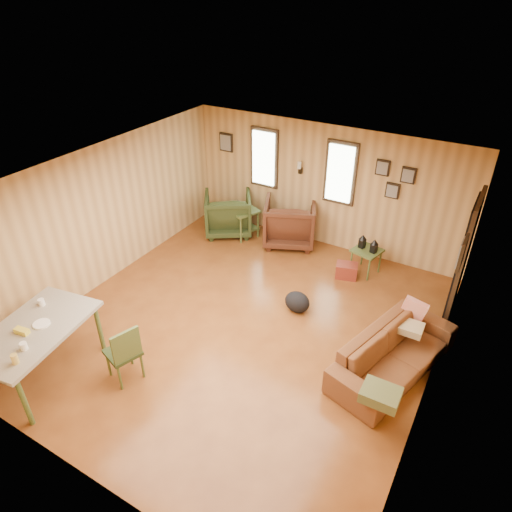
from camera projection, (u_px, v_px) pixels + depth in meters
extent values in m
cube|color=brown|center=(243.00, 325.00, 7.12)|extent=(5.50, 6.00, 0.02)
cube|color=#997C5B|center=(240.00, 180.00, 5.84)|extent=(5.50, 6.00, 0.02)
cube|color=tan|center=(325.00, 187.00, 8.69)|extent=(5.50, 0.02, 2.40)
cube|color=tan|center=(74.00, 409.00, 4.27)|extent=(5.50, 0.02, 2.40)
cube|color=tan|center=(102.00, 216.00, 7.66)|extent=(0.02, 6.00, 2.40)
cube|color=tan|center=(443.00, 324.00, 5.31)|extent=(0.02, 6.00, 2.40)
cube|color=black|center=(264.00, 158.00, 9.03)|extent=(0.60, 0.05, 1.20)
cube|color=#E0F2D1|center=(263.00, 159.00, 9.00)|extent=(0.48, 0.04, 1.06)
cube|color=black|center=(341.00, 173.00, 8.35)|extent=(0.60, 0.05, 1.20)
cube|color=#E0F2D1|center=(340.00, 174.00, 8.32)|extent=(0.48, 0.04, 1.06)
cube|color=black|center=(300.00, 171.00, 8.73)|extent=(0.07, 0.05, 0.12)
cylinder|color=silver|center=(299.00, 165.00, 8.62)|extent=(0.07, 0.07, 0.14)
cube|color=black|center=(464.00, 260.00, 6.86)|extent=(0.06, 1.00, 2.05)
cube|color=black|center=(461.00, 259.00, 6.88)|extent=(0.04, 0.82, 1.90)
cube|color=black|center=(383.00, 168.00, 7.90)|extent=(0.24, 0.04, 0.28)
cube|color=#9E998C|center=(382.00, 168.00, 7.87)|extent=(0.19, 0.02, 0.22)
cube|color=black|center=(408.00, 175.00, 7.73)|extent=(0.24, 0.04, 0.28)
cube|color=#9E998C|center=(408.00, 176.00, 7.71)|extent=(0.19, 0.02, 0.22)
cube|color=black|center=(392.00, 191.00, 8.00)|extent=(0.24, 0.04, 0.28)
cube|color=#9E998C|center=(392.00, 191.00, 7.98)|extent=(0.19, 0.02, 0.22)
cube|color=black|center=(226.00, 142.00, 9.32)|extent=(0.30, 0.04, 0.38)
cube|color=#9E998C|center=(225.00, 143.00, 9.30)|extent=(0.24, 0.02, 0.31)
cube|color=black|center=(462.00, 253.00, 5.68)|extent=(0.04, 0.34, 0.42)
cube|color=#9E998C|center=(460.00, 253.00, 5.70)|extent=(0.02, 0.27, 0.34)
imported|color=brown|center=(395.00, 348.00, 6.11)|extent=(1.14, 2.14, 0.80)
imported|color=#472415|center=(290.00, 220.00, 9.03)|extent=(1.26, 1.23, 1.00)
imported|color=#2A3618|center=(228.00, 212.00, 9.41)|extent=(1.25, 1.23, 0.95)
cube|color=#4F652D|center=(243.00, 210.00, 9.24)|extent=(0.75, 0.72, 0.04)
cube|color=#4F652D|center=(243.00, 227.00, 9.45)|extent=(0.68, 0.65, 0.03)
cylinder|color=#4F652D|center=(228.00, 221.00, 9.46)|extent=(0.06, 0.06, 0.57)
cylinder|color=#4F652D|center=(241.00, 230.00, 9.12)|extent=(0.06, 0.06, 0.57)
cylinder|color=#4F652D|center=(245.00, 216.00, 9.67)|extent=(0.06, 0.06, 0.57)
cylinder|color=#4F652D|center=(258.00, 225.00, 9.33)|extent=(0.06, 0.06, 0.57)
cube|color=#4C4732|center=(239.00, 204.00, 9.28)|extent=(0.10, 0.06, 0.14)
cube|color=#4C4732|center=(245.00, 208.00, 9.12)|extent=(0.10, 0.06, 0.13)
cube|color=#4F652D|center=(367.00, 251.00, 8.12)|extent=(0.56, 0.56, 0.04)
cylinder|color=#4F652D|center=(351.00, 262.00, 8.24)|extent=(0.04, 0.04, 0.46)
cylinder|color=#4F652D|center=(369.00, 269.00, 8.02)|extent=(0.04, 0.04, 0.46)
cylinder|color=#4F652D|center=(362.00, 254.00, 8.47)|extent=(0.04, 0.04, 0.46)
cylinder|color=#4F652D|center=(380.00, 261.00, 8.25)|extent=(0.04, 0.04, 0.46)
cube|color=black|center=(362.00, 243.00, 8.14)|extent=(0.12, 0.12, 0.17)
cone|color=black|center=(363.00, 237.00, 8.07)|extent=(0.17, 0.17, 0.09)
cube|color=black|center=(374.00, 248.00, 8.00)|extent=(0.12, 0.12, 0.17)
cone|color=black|center=(375.00, 242.00, 7.93)|extent=(0.17, 0.17, 0.09)
cube|color=maroon|center=(346.00, 271.00, 8.17)|extent=(0.44, 0.36, 0.27)
ellipsoid|color=black|center=(297.00, 302.00, 7.32)|extent=(0.43, 0.33, 0.36)
cube|color=#4F5730|center=(381.00, 395.00, 5.31)|extent=(0.45, 0.36, 0.14)
cube|color=red|center=(414.00, 310.00, 6.50)|extent=(0.39, 0.10, 0.39)
cube|color=tan|center=(409.00, 328.00, 6.34)|extent=(0.38, 0.29, 0.11)
cube|color=#9C9583|center=(33.00, 330.00, 5.82)|extent=(1.20, 1.74, 0.05)
cylinder|color=#4F652D|center=(24.00, 402.00, 5.36)|extent=(0.07, 0.07, 0.77)
cylinder|color=#4F652D|center=(54.00, 315.00, 6.71)|extent=(0.07, 0.07, 0.77)
cylinder|color=#4F652D|center=(99.00, 329.00, 6.46)|extent=(0.07, 0.07, 0.77)
cylinder|color=white|center=(24.00, 346.00, 5.47)|extent=(0.10, 0.10, 0.10)
cylinder|color=white|center=(41.00, 302.00, 6.19)|extent=(0.10, 0.10, 0.10)
cylinder|color=#D4B553|center=(15.00, 359.00, 5.26)|extent=(0.09, 0.09, 0.13)
cylinder|color=white|center=(41.00, 324.00, 5.87)|extent=(0.25, 0.25, 0.02)
cube|color=yellow|center=(22.00, 331.00, 5.72)|extent=(0.20, 0.11, 0.06)
cube|color=#2A3618|center=(123.00, 352.00, 5.99)|extent=(0.51, 0.51, 0.05)
cube|color=#4F652D|center=(126.00, 346.00, 5.75)|extent=(0.16, 0.38, 0.44)
cylinder|color=#4F652D|center=(108.00, 364.00, 6.12)|extent=(0.04, 0.04, 0.42)
cylinder|color=#4F652D|center=(120.00, 377.00, 5.91)|extent=(0.04, 0.04, 0.42)
cylinder|color=#4F652D|center=(131.00, 352.00, 6.30)|extent=(0.04, 0.04, 0.42)
cylinder|color=#4F652D|center=(142.00, 365.00, 6.09)|extent=(0.04, 0.04, 0.42)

